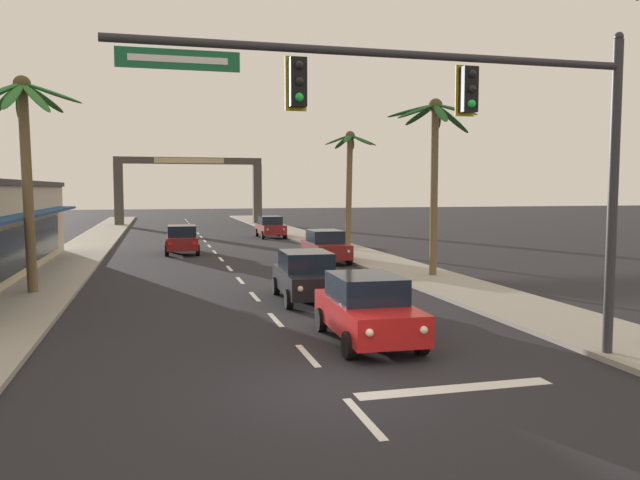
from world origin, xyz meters
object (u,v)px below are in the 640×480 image
palm_left_second (24,138)px  palm_right_third (350,169)px  town_gateway_arch (190,181)px  traffic_signal_mast (475,123)px  palm_right_second (434,145)px  sedan_lead_at_stop_bar (367,308)px  sedan_parked_mid_kerb (326,246)px  sedan_oncoming_far (182,239)px  sedan_parked_nearest_kerb (270,227)px  sedan_third_in_queue (306,276)px

palm_left_second → palm_right_third: size_ratio=1.06×
town_gateway_arch → traffic_signal_mast: bearing=-86.8°
palm_right_second → traffic_signal_mast: bearing=-111.2°
palm_right_second → palm_right_third: 12.14m
sedan_lead_at_stop_bar → town_gateway_arch: bearing=91.9°
sedan_lead_at_stop_bar → traffic_signal_mast: bearing=-64.5°
palm_right_third → sedan_parked_mid_kerb: bearing=-118.7°
sedan_oncoming_far → palm_right_second: palm_right_second is taller
sedan_lead_at_stop_bar → sedan_oncoming_far: same height
sedan_oncoming_far → sedan_parked_nearest_kerb: 12.94m
sedan_parked_mid_kerb → palm_right_third: 7.47m
traffic_signal_mast → palm_right_third: bearing=78.7°
palm_right_third → town_gateway_arch: size_ratio=0.48×
sedan_parked_nearest_kerb → palm_left_second: size_ratio=0.57×
sedan_lead_at_stop_bar → sedan_parked_nearest_kerb: 34.11m
sedan_oncoming_far → sedan_parked_nearest_kerb: size_ratio=1.00×
palm_left_second → town_gateway_arch: palm_left_second is taller
traffic_signal_mast → palm_right_third: 25.54m
sedan_lead_at_stop_bar → palm_left_second: size_ratio=0.58×
sedan_third_in_queue → town_gateway_arch: town_gateway_arch is taller
traffic_signal_mast → sedan_third_in_queue: (-1.47, 8.98, -4.33)m
sedan_lead_at_stop_bar → palm_right_second: palm_right_second is taller
sedan_lead_at_stop_bar → palm_left_second: 14.20m
sedan_third_in_queue → palm_right_second: 8.98m
traffic_signal_mast → sedan_parked_mid_kerb: size_ratio=2.43×
sedan_lead_at_stop_bar → sedan_third_in_queue: bearing=91.1°
sedan_parked_nearest_kerb → town_gateway_arch: size_ratio=0.29×
sedan_third_in_queue → palm_right_second: palm_right_second is taller
traffic_signal_mast → palm_right_second: size_ratio=1.42×
sedan_third_in_queue → sedan_oncoming_far: 17.41m
sedan_third_in_queue → town_gateway_arch: (-1.63, 46.95, 3.75)m
palm_right_third → town_gateway_arch: palm_right_third is taller
sedan_oncoming_far → sedan_parked_mid_kerb: 9.56m
traffic_signal_mast → sedan_lead_at_stop_bar: 5.35m
sedan_lead_at_stop_bar → palm_right_third: (6.37, 22.20, 4.19)m
town_gateway_arch → palm_left_second: bearing=-100.1°
sedan_third_in_queue → sedan_parked_nearest_kerb: (3.62, 27.79, 0.00)m
sedan_lead_at_stop_bar → palm_right_second: size_ratio=0.59×
sedan_parked_mid_kerb → palm_right_second: (2.96, -6.70, 4.83)m
sedan_third_in_queue → palm_right_third: 17.81m
sedan_oncoming_far → sedan_parked_nearest_kerb: bearing=56.2°
traffic_signal_mast → sedan_lead_at_stop_bar: traffic_signal_mast is taller
sedan_oncoming_far → town_gateway_arch: bearing=86.3°
sedan_parked_mid_kerb → traffic_signal_mast: bearing=-96.0°
sedan_oncoming_far → traffic_signal_mast: bearing=-79.0°
traffic_signal_mast → sedan_oncoming_far: bearing=101.0°
sedan_oncoming_far → palm_right_third: 10.95m
palm_right_third → sedan_oncoming_far: bearing=174.4°
sedan_parked_nearest_kerb → palm_right_second: bearing=-83.2°
traffic_signal_mast → palm_right_third: (5.02, 25.04, -0.14)m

